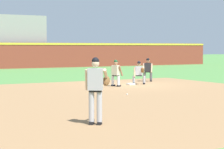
{
  "coord_description": "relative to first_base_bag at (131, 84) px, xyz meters",
  "views": [
    {
      "loc": [
        -12.86,
        -21.07,
        2.13
      ],
      "look_at": [
        -5.25,
        -7.31,
        1.15
      ],
      "focal_mm": 70.0,
      "sensor_mm": 36.0,
      "label": 1
    }
  ],
  "objects": [
    {
      "name": "pitcher",
      "position": [
        -7.47,
        -10.42,
        1.01
      ],
      "size": [
        0.84,
        0.56,
        1.86
      ],
      "color": "black",
      "rests_on": "ground"
    },
    {
      "name": "first_baseman",
      "position": [
        0.64,
        0.11,
        0.69
      ],
      "size": [
        0.72,
        1.09,
        1.34
      ],
      "color": "black",
      "rests_on": "ground"
    },
    {
      "name": "stadium_seating_block",
      "position": [
        -0.0,
        25.32,
        2.7
      ],
      "size": [
        6.97,
        5.05,
        5.45
      ],
      "color": "gray",
      "rests_on": "ground"
    },
    {
      "name": "umpire",
      "position": [
        2.18,
        1.55,
        0.75
      ],
      "size": [
        0.68,
        0.66,
        1.46
      ],
      "color": "black",
      "rests_on": "ground"
    },
    {
      "name": "baserunner",
      "position": [
        -1.25,
        -0.49,
        0.75
      ],
      "size": [
        0.58,
        0.67,
        1.46
      ],
      "color": "black",
      "rests_on": "ground"
    },
    {
      "name": "ground_plane",
      "position": [
        0.0,
        0.0,
        -0.04
      ],
      "size": [
        160.0,
        160.0,
        0.0
      ],
      "primitive_type": "plane",
      "color": "#518942"
    },
    {
      "name": "baseball",
      "position": [
        -2.92,
        -4.47,
        -0.01
      ],
      "size": [
        0.07,
        0.07,
        0.07
      ],
      "primitive_type": "sphere",
      "color": "white",
      "rests_on": "ground"
    },
    {
      "name": "infield_dirt_patch",
      "position": [
        -3.75,
        -5.22,
        -0.04
      ],
      "size": [
        18.0,
        18.0,
        0.01
      ],
      "primitive_type": "cube",
      "color": "#9E754C",
      "rests_on": "ground"
    },
    {
      "name": "outfield_wall",
      "position": [
        0.0,
        22.0,
        1.35
      ],
      "size": [
        48.0,
        0.54,
        2.6
      ],
      "color": "brown",
      "rests_on": "ground"
    },
    {
      "name": "first_base_bag",
      "position": [
        0.0,
        0.0,
        0.0
      ],
      "size": [
        0.38,
        0.38,
        0.09
      ],
      "primitive_type": "cube",
      "color": "white",
      "rests_on": "ground"
    }
  ]
}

